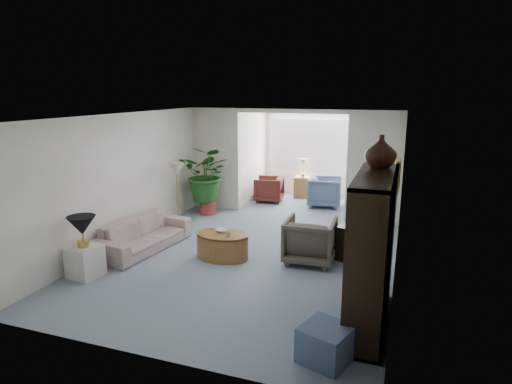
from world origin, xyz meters
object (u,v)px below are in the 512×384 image
at_px(coffee_bowl, 222,231).
at_px(sunroom_chair_maroon, 269,189).
at_px(framed_picture, 399,175).
at_px(ottoman, 326,344).
at_px(coffee_table, 222,246).
at_px(side_table_dark, 353,244).
at_px(table_lamp, 82,226).
at_px(entertainment_cabinet, 372,252).
at_px(coffee_cup, 228,234).
at_px(sunroom_table, 303,187).
at_px(sofa, 144,234).
at_px(plant_pot, 208,207).
at_px(sunroom_chair_blue, 325,192).
at_px(cabinet_urn, 381,151).
at_px(floor_lamp, 176,169).
at_px(wingback_chair, 310,240).
at_px(end_table, 85,261).

height_order(coffee_bowl, sunroom_chair_maroon, sunroom_chair_maroon).
distance_m(framed_picture, ottoman, 2.81).
relative_size(coffee_table, side_table_dark, 1.54).
distance_m(table_lamp, entertainment_cabinet, 4.41).
bearing_deg(coffee_cup, table_lamp, -145.16).
xyz_separation_m(coffee_bowl, sunroom_chair_maroon, (-0.39, 4.03, -0.14)).
bearing_deg(sunroom_table, framed_picture, -62.61).
height_order(sofa, entertainment_cabinet, entertainment_cabinet).
bearing_deg(sofa, plant_pot, 4.73).
relative_size(coffee_table, coffee_cup, 9.16).
relative_size(coffee_table, sunroom_chair_blue, 1.14).
height_order(coffee_bowl, side_table_dark, side_table_dark).
bearing_deg(ottoman, plant_pot, 127.63).
distance_m(cabinet_urn, sunroom_chair_maroon, 6.19).
bearing_deg(sofa, sunroom_table, -13.96).
bearing_deg(floor_lamp, plant_pot, 77.15).
height_order(wingback_chair, entertainment_cabinet, entertainment_cabinet).
distance_m(coffee_bowl, wingback_chair, 1.57).
relative_size(coffee_bowl, cabinet_urn, 0.47).
bearing_deg(cabinet_urn, end_table, -173.44).
distance_m(plant_pot, sunroom_table, 2.98).
bearing_deg(plant_pot, cabinet_urn, -39.63).
height_order(table_lamp, cabinet_urn, cabinet_urn).
bearing_deg(sunroom_chair_blue, entertainment_cabinet, -171.08).
bearing_deg(entertainment_cabinet, sunroom_chair_blue, 105.96).
height_order(framed_picture, sunroom_chair_maroon, framed_picture).
xyz_separation_m(cabinet_urn, plant_pot, (-4.12, 3.41, -1.99)).
xyz_separation_m(end_table, coffee_cup, (1.91, 1.33, 0.25)).
xyz_separation_m(sofa, coffee_bowl, (1.51, 0.18, 0.18)).
xyz_separation_m(sofa, coffee_table, (1.56, 0.08, -0.07)).
bearing_deg(framed_picture, coffee_table, 178.45).
bearing_deg(wingback_chair, entertainment_cabinet, 121.19).
distance_m(sofa, side_table_dark, 3.83).
xyz_separation_m(coffee_bowl, sunroom_chair_blue, (1.11, 4.03, -0.10)).
distance_m(framed_picture, cabinet_urn, 0.98).
height_order(table_lamp, ottoman, table_lamp).
bearing_deg(sunroom_chair_maroon, side_table_dark, 30.17).
bearing_deg(sunroom_table, entertainment_cabinet, -69.64).
relative_size(coffee_cup, wingback_chair, 0.12).
relative_size(table_lamp, sunroom_chair_blue, 0.53).
relative_size(framed_picture, cabinet_urn, 1.19).
height_order(wingback_chair, ottoman, wingback_chair).
bearing_deg(floor_lamp, coffee_bowl, -39.61).
bearing_deg(coffee_table, sunroom_table, 86.42).
height_order(side_table_dark, plant_pot, side_table_dark).
distance_m(coffee_cup, sunroom_table, 4.99).
bearing_deg(plant_pot, coffee_cup, -57.89).
distance_m(coffee_bowl, sunroom_chair_maroon, 4.05).
relative_size(cabinet_urn, plant_pot, 1.05).
distance_m(framed_picture, entertainment_cabinet, 1.55).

